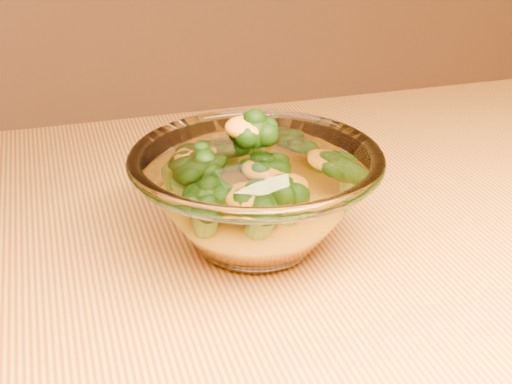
# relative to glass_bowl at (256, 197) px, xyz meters

# --- Properties ---
(glass_bowl) EXTENTS (0.20, 0.20, 0.09)m
(glass_bowl) POSITION_rel_glass_bowl_xyz_m (0.00, 0.00, 0.00)
(glass_bowl) COLOR white
(glass_bowl) RESTS_ON table
(cheese_sauce) EXTENTS (0.11, 0.11, 0.03)m
(cheese_sauce) POSITION_rel_glass_bowl_xyz_m (0.00, 0.00, -0.02)
(cheese_sauce) COLOR #D86112
(cheese_sauce) RESTS_ON glass_bowl
(broccoli_heap) EXTENTS (0.14, 0.13, 0.08)m
(broccoli_heap) POSITION_rel_glass_bowl_xyz_m (-0.00, 0.01, 0.01)
(broccoli_heap) COLOR black
(broccoli_heap) RESTS_ON cheese_sauce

